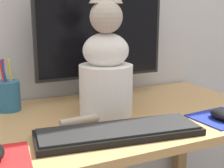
{
  "coord_description": "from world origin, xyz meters",
  "views": [
    {
      "loc": [
        -0.4,
        -0.9,
        1.09
      ],
      "look_at": [
        -0.01,
        -0.08,
        0.87
      ],
      "focal_mm": 50.0,
      "sensor_mm": 36.0,
      "label": 1
    }
  ],
  "objects_px": {
    "keyboard": "(119,132)",
    "computer_mouse_right": "(223,115)",
    "pen_cup": "(8,95)",
    "cat": "(106,70)",
    "monitor": "(101,37)"
  },
  "relations": [
    {
      "from": "cat",
      "to": "pen_cup",
      "type": "relative_size",
      "value": 2.23
    },
    {
      "from": "keyboard",
      "to": "computer_mouse_right",
      "type": "relative_size",
      "value": 5.02
    },
    {
      "from": "keyboard",
      "to": "computer_mouse_right",
      "type": "xyz_separation_m",
      "value": [
        0.36,
        -0.03,
        0.01
      ]
    },
    {
      "from": "monitor",
      "to": "computer_mouse_right",
      "type": "bearing_deg",
      "value": -58.5
    },
    {
      "from": "monitor",
      "to": "pen_cup",
      "type": "distance_m",
      "value": 0.4
    },
    {
      "from": "monitor",
      "to": "cat",
      "type": "distance_m",
      "value": 0.22
    },
    {
      "from": "computer_mouse_right",
      "to": "pen_cup",
      "type": "xyz_separation_m",
      "value": [
        -0.6,
        0.4,
        0.04
      ]
    },
    {
      "from": "computer_mouse_right",
      "to": "pen_cup",
      "type": "height_order",
      "value": "pen_cup"
    },
    {
      "from": "keyboard",
      "to": "computer_mouse_right",
      "type": "distance_m",
      "value": 0.36
    },
    {
      "from": "cat",
      "to": "pen_cup",
      "type": "distance_m",
      "value": 0.36
    },
    {
      "from": "computer_mouse_right",
      "to": "monitor",
      "type": "bearing_deg",
      "value": 121.5
    },
    {
      "from": "monitor",
      "to": "cat",
      "type": "height_order",
      "value": "monitor"
    },
    {
      "from": "keyboard",
      "to": "pen_cup",
      "type": "xyz_separation_m",
      "value": [
        -0.25,
        0.37,
        0.04
      ]
    },
    {
      "from": "computer_mouse_right",
      "to": "cat",
      "type": "xyz_separation_m",
      "value": [
        -0.31,
        0.22,
        0.13
      ]
    },
    {
      "from": "keyboard",
      "to": "pen_cup",
      "type": "height_order",
      "value": "pen_cup"
    }
  ]
}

